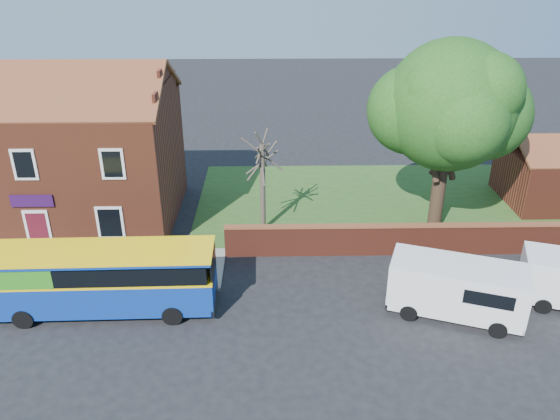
{
  "coord_description": "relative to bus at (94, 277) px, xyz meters",
  "views": [
    {
      "loc": [
        4.22,
        -16.03,
        13.45
      ],
      "look_at": [
        4.62,
        5.0,
        3.39
      ],
      "focal_mm": 35.0,
      "sensor_mm": 36.0,
      "label": 1
    }
  ],
  "objects": [
    {
      "name": "ground",
      "position": [
        2.91,
        -2.67,
        -1.58
      ],
      "size": [
        120.0,
        120.0,
        0.0
      ],
      "primitive_type": "plane",
      "color": "black",
      "rests_on": "ground"
    },
    {
      "name": "kerb",
      "position": [
        -4.09,
        1.33,
        -1.51
      ],
      "size": [
        18.0,
        0.15,
        0.14
      ],
      "primitive_type": "cube",
      "color": "slate",
      "rests_on": "ground"
    },
    {
      "name": "pavement",
      "position": [
        -4.09,
        3.08,
        -1.52
      ],
      "size": [
        18.0,
        3.5,
        0.12
      ],
      "primitive_type": "cube",
      "color": "gray",
      "rests_on": "ground"
    },
    {
      "name": "bare_tree",
      "position": [
        6.72,
        6.97,
        1.09
      ],
      "size": [
        1.95,
        2.33,
        5.21
      ],
      "color": "#4C4238",
      "rests_on": "ground"
    },
    {
      "name": "van_near",
      "position": [
        14.54,
        -0.57,
        -0.29
      ],
      "size": [
        5.65,
        3.75,
        2.3
      ],
      "rotation": [
        0.0,
        0.0,
        -0.35
      ],
      "color": "white",
      "rests_on": "ground"
    },
    {
      "name": "bus",
      "position": [
        0.0,
        0.0,
        0.0
      ],
      "size": [
        9.15,
        2.52,
        2.78
      ],
      "rotation": [
        0.0,
        0.0,
        0.02
      ],
      "color": "#0E369C",
      "rests_on": "ground"
    },
    {
      "name": "grass_strip",
      "position": [
        15.91,
        10.33,
        -1.56
      ],
      "size": [
        26.0,
        12.0,
        0.04
      ],
      "primitive_type": "cube",
      "color": "#426B28",
      "rests_on": "ground"
    },
    {
      "name": "large_tree",
      "position": [
        15.9,
        7.23,
        4.87
      ],
      "size": [
        8.08,
        6.39,
        9.85
      ],
      "color": "black",
      "rests_on": "ground"
    },
    {
      "name": "boundary_wall",
      "position": [
        15.91,
        4.33,
        -0.77
      ],
      "size": [
        22.0,
        0.38,
        1.6
      ],
      "color": "maroon",
      "rests_on": "ground"
    },
    {
      "name": "shop_building",
      "position": [
        -4.11,
        8.82,
        1.83
      ],
      "size": [
        12.3,
        8.13,
        10.5
      ],
      "color": "brown",
      "rests_on": "ground"
    }
  ]
}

